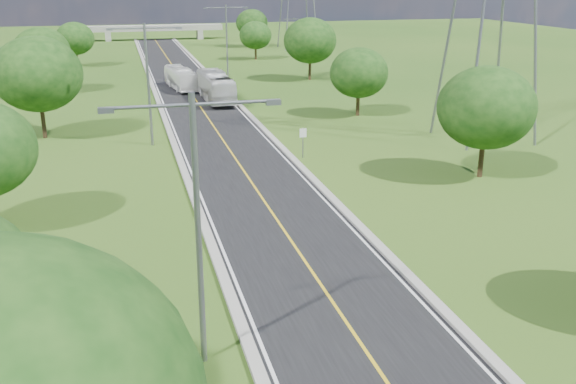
# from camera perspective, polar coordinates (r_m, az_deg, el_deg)

# --- Properties ---
(ground) EXTENTS (260.00, 260.00, 0.00)m
(ground) POSITION_cam_1_polar(r_m,az_deg,el_deg) (70.48, -7.75, 7.41)
(ground) COLOR #264A14
(ground) RESTS_ON ground
(road) EXTENTS (8.00, 150.00, 0.06)m
(road) POSITION_cam_1_polar(r_m,az_deg,el_deg) (76.33, -8.33, 8.27)
(road) COLOR black
(road) RESTS_ON ground
(curb_left) EXTENTS (0.50, 150.00, 0.22)m
(curb_left) POSITION_cam_1_polar(r_m,az_deg,el_deg) (75.98, -11.55, 8.11)
(curb_left) COLOR gray
(curb_left) RESTS_ON ground
(curb_right) EXTENTS (0.50, 150.00, 0.22)m
(curb_right) POSITION_cam_1_polar(r_m,az_deg,el_deg) (76.89, -5.15, 8.53)
(curb_right) COLOR gray
(curb_right) RESTS_ON ground
(speed_limit_sign) EXTENTS (0.55, 0.09, 2.40)m
(speed_limit_sign) POSITION_cam_1_polar(r_m,az_deg,el_deg) (49.99, 1.34, 4.83)
(speed_limit_sign) COLOR slate
(speed_limit_sign) RESTS_ON ground
(overpass) EXTENTS (30.00, 3.00, 3.20)m
(overpass) POSITION_cam_1_polar(r_m,az_deg,el_deg) (149.32, -11.80, 14.02)
(overpass) COLOR gray
(overpass) RESTS_ON ground
(streetlight_near_left) EXTENTS (5.90, 0.25, 10.00)m
(streetlight_near_left) POSITION_cam_1_polar(r_m,az_deg,el_deg) (22.14, -8.07, -1.63)
(streetlight_near_left) COLOR slate
(streetlight_near_left) RESTS_ON ground
(streetlight_mid_left) EXTENTS (5.90, 0.25, 10.00)m
(streetlight_mid_left) POSITION_cam_1_polar(r_m,az_deg,el_deg) (54.25, -12.37, 10.19)
(streetlight_mid_left) COLOR slate
(streetlight_mid_left) RESTS_ON ground
(streetlight_far_right) EXTENTS (5.90, 0.25, 10.00)m
(streetlight_far_right) POSITION_cam_1_polar(r_m,az_deg,el_deg) (88.16, -5.47, 13.64)
(streetlight_far_right) COLOR slate
(streetlight_far_right) RESTS_ON ground
(tree_lc) EXTENTS (7.56, 7.56, 8.79)m
(tree_lc) POSITION_cam_1_polar(r_m,az_deg,el_deg) (59.60, -21.38, 9.72)
(tree_lc) COLOR black
(tree_lc) RESTS_ON ground
(tree_ld) EXTENTS (6.72, 6.72, 7.82)m
(tree_ld) POSITION_cam_1_polar(r_m,az_deg,el_deg) (83.59, -21.05, 11.56)
(tree_ld) COLOR black
(tree_ld) RESTS_ON ground
(tree_le) EXTENTS (5.88, 5.88, 6.84)m
(tree_le) POSITION_cam_1_polar(r_m,az_deg,el_deg) (107.26, -18.43, 12.82)
(tree_le) COLOR black
(tree_le) RESTS_ON ground
(tree_rb) EXTENTS (6.72, 6.72, 7.82)m
(tree_rb) POSITION_cam_1_polar(r_m,az_deg,el_deg) (46.42, 17.22, 7.16)
(tree_rb) COLOR black
(tree_rb) RESTS_ON ground
(tree_rc) EXTENTS (5.88, 5.88, 6.84)m
(tree_rc) POSITION_cam_1_polar(r_m,az_deg,el_deg) (65.60, 6.33, 10.48)
(tree_rc) COLOR black
(tree_rc) RESTS_ON ground
(tree_rd) EXTENTS (7.14, 7.14, 8.30)m
(tree_rd) POSITION_cam_1_polar(r_m,az_deg,el_deg) (88.73, 1.98, 13.30)
(tree_rd) COLOR black
(tree_rd) RESTS_ON ground
(tree_re) EXTENTS (5.46, 5.46, 6.35)m
(tree_re) POSITION_cam_1_polar(r_m,az_deg,el_deg) (111.42, -2.91, 13.74)
(tree_re) COLOR black
(tree_re) RESTS_ON ground
(tree_rf) EXTENTS (6.30, 6.30, 7.33)m
(tree_rf) POSITION_cam_1_polar(r_m,az_deg,el_deg) (131.61, -3.23, 14.76)
(tree_rf) COLOR black
(tree_rf) RESTS_ON ground
(bus_outbound) EXTENTS (2.90, 11.52, 3.19)m
(bus_outbound) POSITION_cam_1_polar(r_m,az_deg,el_deg) (73.86, -6.45, 9.29)
(bus_outbound) COLOR silver
(bus_outbound) RESTS_ON road
(bus_inbound) EXTENTS (3.39, 9.75, 2.66)m
(bus_inbound) POSITION_cam_1_polar(r_m,az_deg,el_deg) (82.57, -9.52, 9.95)
(bus_inbound) COLOR white
(bus_inbound) RESTS_ON road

